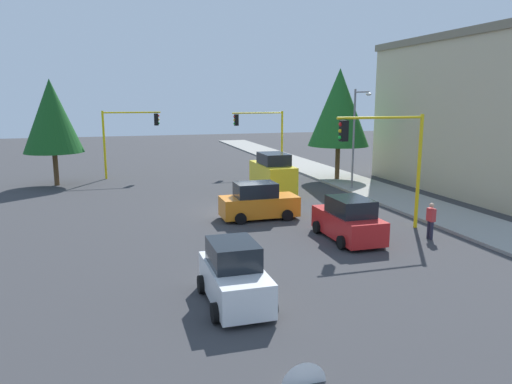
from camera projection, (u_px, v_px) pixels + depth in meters
ground_plane at (240, 211)px, 27.70m from camera, size 120.00×120.00×0.00m
sidewalk_kerb at (361, 186)px, 35.33m from camera, size 80.00×4.00×0.15m
lane_arrow_near at (241, 293)px, 16.03m from camera, size 2.40×1.10×1.10m
apartment_block at (497, 114)px, 32.92m from camera, size 17.24×9.30×10.58m
traffic_signal_far_right at (128, 130)px, 38.55m from camera, size 0.36×4.59×5.42m
traffic_signal_near_left at (387, 149)px, 22.89m from camera, size 0.36×4.59×5.64m
traffic_signal_far_left at (262, 129)px, 41.73m from camera, size 0.36×4.59×5.29m
street_lamp_curbside at (357, 129)px, 32.84m from camera, size 2.15×0.28×7.00m
tree_roadside_mid at (339, 108)px, 36.94m from camera, size 4.72×4.72×8.64m
tree_opposite_side at (52, 116)px, 34.93m from camera, size 4.26×4.26×7.78m
delivery_van_yellow at (273, 175)px, 32.59m from camera, size 4.80×2.22×2.77m
car_white at (234, 276)px, 15.07m from camera, size 3.66×1.93×1.98m
car_orange at (258, 202)px, 25.78m from camera, size 2.07×4.11×1.98m
car_red at (348, 220)px, 21.93m from camera, size 4.19×2.10×1.98m
pedestrian_crossing at (431, 220)px, 22.00m from camera, size 0.40×0.24×1.70m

